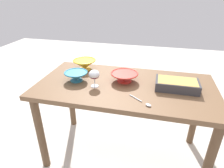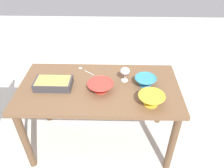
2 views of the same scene
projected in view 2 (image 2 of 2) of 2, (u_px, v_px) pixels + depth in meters
ground_plane at (101, 140)px, 2.46m from camera, size 8.00×8.00×0.00m
dining_table at (99, 95)px, 2.05m from camera, size 1.48×0.76×0.78m
wine_glass at (125, 72)px, 2.00m from camera, size 0.09×0.09×0.14m
casserole_dish at (53, 83)px, 1.96m from camera, size 0.33×0.19×0.08m
mixing_bowl at (145, 81)px, 1.98m from camera, size 0.20×0.20×0.08m
small_bowl at (100, 86)px, 1.92m from camera, size 0.24×0.24×0.08m
serving_bowl at (151, 99)px, 1.76m from camera, size 0.22×0.22×0.10m
serving_spoon at (83, 70)px, 2.20m from camera, size 0.18×0.14×0.01m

